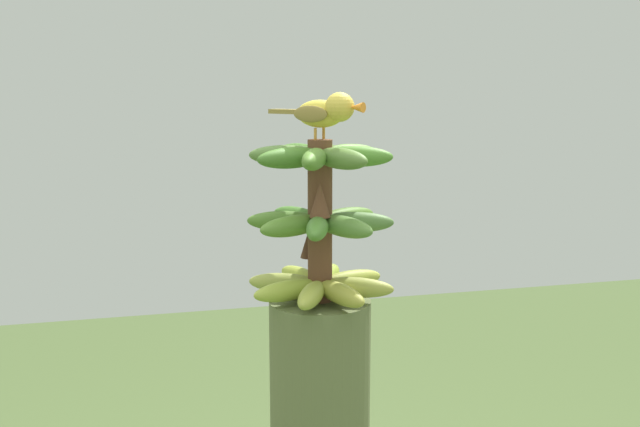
% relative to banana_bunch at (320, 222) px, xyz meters
% --- Properties ---
extents(banana_bunch, '(0.26, 0.26, 0.29)m').
position_rel_banana_bunch_xyz_m(banana_bunch, '(0.00, 0.00, 0.00)').
color(banana_bunch, brown).
rests_on(banana_bunch, banana_tree).
extents(perched_bird, '(0.16, 0.14, 0.08)m').
position_rel_banana_bunch_xyz_m(perched_bird, '(0.01, 0.01, 0.19)').
color(perched_bird, '#C68933').
rests_on(perched_bird, banana_bunch).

